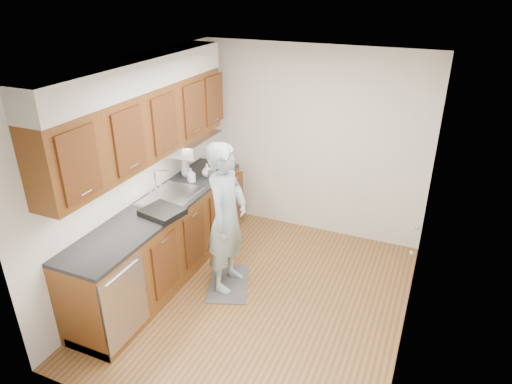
# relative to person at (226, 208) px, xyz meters

# --- Properties ---
(floor) EXTENTS (3.50, 3.50, 0.00)m
(floor) POSITION_rel_person_xyz_m (0.44, -0.11, -0.98)
(floor) COLOR olive
(floor) RESTS_ON ground
(ceiling) EXTENTS (3.50, 3.50, 0.00)m
(ceiling) POSITION_rel_person_xyz_m (0.44, -0.11, 1.52)
(ceiling) COLOR white
(ceiling) RESTS_ON wall_left
(wall_left) EXTENTS (0.02, 3.50, 2.50)m
(wall_left) POSITION_rel_person_xyz_m (-1.06, -0.11, 0.27)
(wall_left) COLOR silver
(wall_left) RESTS_ON floor
(wall_right) EXTENTS (0.02, 3.50, 2.50)m
(wall_right) POSITION_rel_person_xyz_m (1.94, -0.11, 0.27)
(wall_right) COLOR silver
(wall_right) RESTS_ON floor
(wall_back) EXTENTS (3.00, 0.02, 2.50)m
(wall_back) POSITION_rel_person_xyz_m (0.44, 1.64, 0.27)
(wall_back) COLOR silver
(wall_back) RESTS_ON floor
(counter) EXTENTS (0.64, 2.80, 1.30)m
(counter) POSITION_rel_person_xyz_m (-0.76, -0.11, -0.49)
(counter) COLOR brown
(counter) RESTS_ON floor
(upper_cabinets) EXTENTS (0.47, 2.80, 1.21)m
(upper_cabinets) POSITION_rel_person_xyz_m (-0.89, -0.07, 0.97)
(upper_cabinets) COLOR brown
(upper_cabinets) RESTS_ON wall_left
(closet_door) EXTENTS (0.02, 1.22, 2.05)m
(closet_door) POSITION_rel_person_xyz_m (1.93, 0.19, 0.04)
(closet_door) COLOR silver
(closet_door) RESTS_ON wall_right
(floor_mat) EXTENTS (0.67, 0.85, 0.01)m
(floor_mat) POSITION_rel_person_xyz_m (-0.00, 0.00, -0.98)
(floor_mat) COLOR #58585A
(floor_mat) RESTS_ON floor
(person) EXTENTS (0.48, 0.70, 1.94)m
(person) POSITION_rel_person_xyz_m (0.00, 0.00, 0.00)
(person) COLOR #91ACB1
(person) RESTS_ON floor_mat
(soap_bottle_a) EXTENTS (0.15, 0.15, 0.29)m
(soap_bottle_a) POSITION_rel_person_xyz_m (-0.92, 0.69, 0.10)
(soap_bottle_a) COLOR silver
(soap_bottle_a) RESTS_ON counter
(soap_bottle_b) EXTENTS (0.11, 0.11, 0.18)m
(soap_bottle_b) POSITION_rel_person_xyz_m (-0.75, 0.55, 0.05)
(soap_bottle_b) COLOR silver
(soap_bottle_b) RESTS_ON counter
(soap_bottle_c) EXTENTS (0.18, 0.18, 0.17)m
(soap_bottle_c) POSITION_rel_person_xyz_m (-0.65, 0.76, 0.04)
(soap_bottle_c) COLOR silver
(soap_bottle_c) RESTS_ON counter
(steel_can) EXTENTS (0.08, 0.08, 0.11)m
(steel_can) POSITION_rel_person_xyz_m (-0.58, 0.71, 0.01)
(steel_can) COLOR #A5A5AA
(steel_can) RESTS_ON counter
(dish_rack) EXTENTS (0.47, 0.42, 0.06)m
(dish_rack) POSITION_rel_person_xyz_m (-0.59, -0.32, -0.01)
(dish_rack) COLOR black
(dish_rack) RESTS_ON counter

